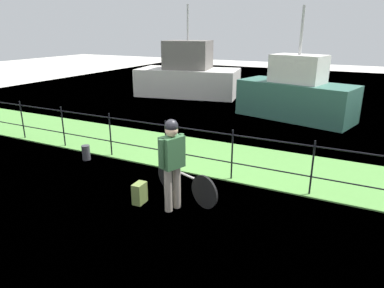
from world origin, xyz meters
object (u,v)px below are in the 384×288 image
object	(u,v)px
bicycle_main	(185,182)
wooden_crate	(172,156)
terrier_dog	(173,147)
cyclist_person	(172,157)
backpack_on_paving	(140,193)
moored_boat_near	(188,76)
moored_boat_far	(296,95)
mooring_bollard	(86,153)

from	to	relation	value
bicycle_main	wooden_crate	bearing A→B (deg)	160.10
bicycle_main	terrier_dog	bearing A→B (deg)	160.10
bicycle_main	cyclist_person	bearing A→B (deg)	-89.24
wooden_crate	backpack_on_paving	world-z (taller)	wooden_crate
cyclist_person	moored_boat_near	xyz separation A→B (m)	(-4.98, 10.17, -0.05)
moored_boat_near	bicycle_main	bearing A→B (deg)	-62.82
bicycle_main	wooden_crate	size ratio (longest dim) A/B	4.69
backpack_on_paving	moored_boat_far	world-z (taller)	moored_boat_far
mooring_bollard	wooden_crate	bearing A→B (deg)	-11.67
mooring_bollard	moored_boat_near	size ratio (longest dim) A/B	0.07
backpack_on_paving	moored_boat_near	world-z (taller)	moored_boat_near
wooden_crate	cyclist_person	bearing A→B (deg)	-59.91
bicycle_main	mooring_bollard	size ratio (longest dim) A/B	4.20
moored_boat_near	cyclist_person	bearing A→B (deg)	-63.90
mooring_bollard	moored_boat_near	bearing A→B (deg)	101.37
cyclist_person	wooden_crate	bearing A→B (deg)	120.09
backpack_on_paving	moored_boat_near	bearing A→B (deg)	20.52
backpack_on_paving	moored_boat_far	xyz separation A→B (m)	(1.27, 7.92, 0.66)
bicycle_main	moored_boat_near	size ratio (longest dim) A/B	0.30
mooring_bollard	moored_boat_near	world-z (taller)	moored_boat_near
wooden_crate	backpack_on_paving	bearing A→B (deg)	-114.91
moored_boat_far	backpack_on_paving	bearing A→B (deg)	-99.08
bicycle_main	mooring_bollard	xyz separation A→B (m)	(-3.17, 0.71, -0.15)
backpack_on_paving	mooring_bollard	xyz separation A→B (m)	(-2.51, 1.27, -0.01)
terrier_dog	mooring_bollard	xyz separation A→B (m)	(-2.85, 0.59, -0.78)
wooden_crate	cyclist_person	distance (m)	0.74
cyclist_person	moored_boat_far	xyz separation A→B (m)	(0.60, 7.84, -0.14)
wooden_crate	mooring_bollard	xyz separation A→B (m)	(-2.83, 0.58, -0.57)
terrier_dog	cyclist_person	bearing A→B (deg)	-61.25
terrier_dog	cyclist_person	distance (m)	0.68
wooden_crate	moored_boat_far	xyz separation A→B (m)	(0.95, 7.24, 0.10)
mooring_bollard	cyclist_person	bearing A→B (deg)	-20.53
wooden_crate	moored_boat_near	distance (m)	10.63
bicycle_main	mooring_bollard	world-z (taller)	bicycle_main
backpack_on_paving	mooring_bollard	world-z (taller)	backpack_on_paving
bicycle_main	wooden_crate	xyz separation A→B (m)	(-0.34, 0.12, 0.42)
wooden_crate	terrier_dog	size ratio (longest dim) A/B	1.03
wooden_crate	terrier_dog	world-z (taller)	terrier_dog
bicycle_main	moored_boat_near	bearing A→B (deg)	117.18
terrier_dog	backpack_on_paving	distance (m)	1.08
backpack_on_paving	moored_boat_far	bearing A→B (deg)	-11.38
mooring_bollard	moored_boat_far	distance (m)	7.68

